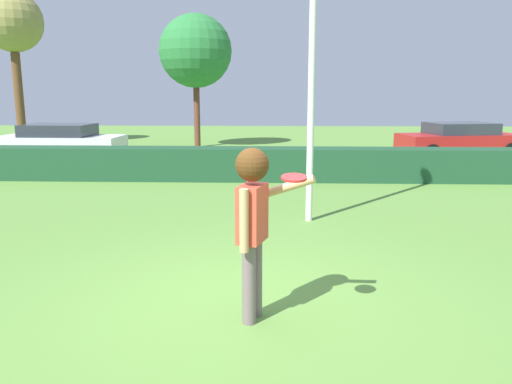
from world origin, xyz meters
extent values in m
plane|color=#5E8E3C|center=(0.00, 0.00, 0.00)|extent=(60.00, 60.00, 0.00)
cylinder|color=slate|center=(0.18, -0.27, 0.42)|extent=(0.14, 0.14, 0.84)
cylinder|color=slate|center=(0.12, -0.46, 0.42)|extent=(0.14, 0.14, 0.84)
cube|color=#E14936|center=(0.15, -0.36, 1.13)|extent=(0.32, 0.43, 0.58)
cylinder|color=tan|center=(0.49, -0.22, 1.37)|extent=(0.61, 0.27, 0.30)
cylinder|color=tan|center=(0.08, -0.59, 1.11)|extent=(0.09, 0.09, 0.62)
sphere|color=tan|center=(0.15, -0.36, 1.59)|extent=(0.22, 0.22, 0.22)
sphere|color=#4E2F13|center=(0.15, -0.36, 1.62)|extent=(0.34, 0.34, 0.34)
cylinder|color=red|center=(0.55, -0.58, 1.53)|extent=(0.25, 0.25, 0.06)
cylinder|color=silver|center=(1.00, 3.79, 2.77)|extent=(0.12, 0.12, 5.53)
cube|color=#1D482C|center=(0.00, 8.11, 0.43)|extent=(20.87, 0.90, 0.86)
cube|color=white|center=(-6.95, 11.69, 0.57)|extent=(4.25, 1.83, 0.55)
cube|color=#2D333D|center=(-6.95, 11.69, 1.05)|extent=(2.25, 1.63, 0.40)
cylinder|color=black|center=(-5.46, 12.50, 0.30)|extent=(0.60, 0.12, 0.60)
cylinder|color=black|center=(-5.51, 10.80, 0.30)|extent=(0.60, 0.12, 0.60)
cylinder|color=black|center=(-8.39, 12.59, 0.30)|extent=(0.60, 0.12, 0.60)
cylinder|color=black|center=(-8.45, 10.89, 0.30)|extent=(0.60, 0.12, 0.60)
cube|color=#B21E1E|center=(6.92, 13.03, 0.57)|extent=(4.46, 2.51, 0.55)
cube|color=#2D333D|center=(6.92, 13.03, 1.05)|extent=(2.47, 1.98, 0.40)
cylinder|color=black|center=(8.19, 14.16, 0.30)|extent=(0.61, 0.22, 0.60)
cylinder|color=black|center=(8.53, 12.50, 0.30)|extent=(0.61, 0.22, 0.60)
cylinder|color=black|center=(5.31, 13.57, 0.30)|extent=(0.61, 0.22, 0.60)
cylinder|color=black|center=(5.65, 11.90, 0.30)|extent=(0.61, 0.22, 0.60)
cylinder|color=brown|center=(-10.87, 16.93, 1.99)|extent=(0.38, 0.38, 3.98)
sphere|color=olive|center=(-10.87, 16.93, 5.26)|extent=(2.56, 2.56, 2.56)
cylinder|color=brown|center=(-2.95, 16.34, 1.54)|extent=(0.26, 0.26, 3.07)
sphere|color=#2B7739|center=(-2.95, 16.34, 3.98)|extent=(3.01, 3.01, 3.01)
camera|label=1|loc=(0.37, -5.29, 2.32)|focal=35.67mm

